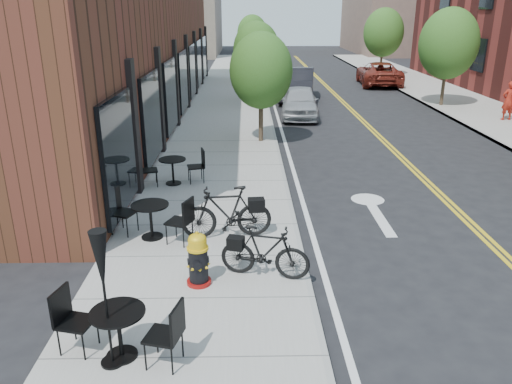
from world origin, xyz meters
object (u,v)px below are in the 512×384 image
object	(u,v)px
parked_car_b	(297,84)
parked_car_far	(379,74)
bicycle_left	(227,212)
parked_car_a	(300,102)
fire_hydrant	(198,260)
bistro_set_a	(119,327)
bistro_set_c	(173,168)
bicycle_right	(265,252)
pedestrian	(508,101)
patio_umbrella	(102,271)
parked_car_c	(279,73)
bistro_set_b	(151,216)

from	to	relation	value
parked_car_b	parked_car_far	distance (m)	7.94
bicycle_left	parked_car_a	bearing A→B (deg)	161.56
parked_car_b	parked_car_far	xyz separation A→B (m)	(5.80, 5.42, -0.10)
fire_hydrant	bistro_set_a	size ratio (longest dim) A/B	0.55
bistro_set_a	bistro_set_c	bearing A→B (deg)	106.63
bicycle_right	parked_car_a	distance (m)	14.69
bicycle_left	bistro_set_c	size ratio (longest dim) A/B	1.07
fire_hydrant	pedestrian	size ratio (longest dim) A/B	0.60
bistro_set_c	parked_car_b	world-z (taller)	parked_car_b
patio_umbrella	parked_car_a	world-z (taller)	patio_umbrella
bicycle_left	parked_car_far	distance (m)	24.61
parked_car_c	pedestrian	size ratio (longest dim) A/B	2.70
parked_car_c	patio_umbrella	bearing A→B (deg)	-93.56
patio_umbrella	pedestrian	distance (m)	20.25
parked_car_a	parked_car_b	world-z (taller)	parked_car_b
bistro_set_a	pedestrian	size ratio (longest dim) A/B	1.08
bistro_set_c	parked_car_a	distance (m)	10.43
fire_hydrant	parked_car_b	xyz separation A→B (m)	(3.57, 19.38, 0.24)
bicycle_left	bistro_set_b	world-z (taller)	bicycle_left
parked_car_c	pedestrian	xyz separation A→B (m)	(9.00, -12.65, 0.30)
parked_car_c	fire_hydrant	bearing A→B (deg)	-92.07
patio_umbrella	parked_car_b	distance (m)	21.93
patio_umbrella	parked_car_c	distance (m)	28.44
pedestrian	fire_hydrant	bearing A→B (deg)	40.65
bicycle_left	bistro_set_a	xyz separation A→B (m)	(-1.32, -3.80, -0.09)
parked_car_far	parked_car_c	bearing A→B (deg)	-6.05
bicycle_left	fire_hydrant	bearing A→B (deg)	-18.84
pedestrian	patio_umbrella	bearing A→B (deg)	42.47
bicycle_left	patio_umbrella	world-z (taller)	patio_umbrella
bicycle_right	patio_umbrella	size ratio (longest dim) A/B	0.82
parked_car_c	parked_car_b	bearing A→B (deg)	-80.88
bicycle_left	parked_car_b	distance (m)	17.79
patio_umbrella	parked_car_a	size ratio (longest dim) A/B	0.49
bistro_set_c	parked_car_b	xyz separation A→B (m)	(4.73, 14.07, 0.24)
fire_hydrant	patio_umbrella	xyz separation A→B (m)	(-0.99, -2.06, 0.94)
parked_car_far	fire_hydrant	bearing A→B (deg)	74.69
patio_umbrella	parked_car_c	world-z (taller)	patio_umbrella
bistro_set_a	bistro_set_c	world-z (taller)	bistro_set_a
bicycle_right	parked_car_far	xyz separation A→B (m)	(8.21, 24.58, 0.13)
fire_hydrant	patio_umbrella	world-z (taller)	patio_umbrella
parked_car_far	parked_car_a	bearing A→B (deg)	64.06
parked_car_c	parked_car_far	distance (m)	6.46
bicycle_left	bistro_set_a	world-z (taller)	bicycle_left
bistro_set_c	pedestrian	size ratio (longest dim) A/B	1.06
parked_car_b	bistro_set_a	bearing A→B (deg)	-94.27
bicycle_left	bistro_set_c	distance (m)	3.79
bistro_set_a	parked_car_far	world-z (taller)	parked_car_far
fire_hydrant	pedestrian	xyz separation A→B (m)	(12.04, 13.43, 0.36)
bistro_set_c	patio_umbrella	world-z (taller)	patio_umbrella
bicycle_left	bistro_set_b	bearing A→B (deg)	-96.72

